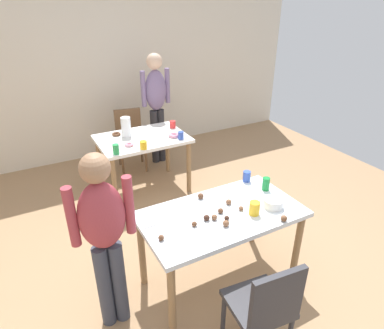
# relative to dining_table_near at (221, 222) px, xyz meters

# --- Properties ---
(ground_plane) EXTENTS (6.40, 6.40, 0.00)m
(ground_plane) POSITION_rel_dining_table_near_xyz_m (0.12, 0.09, -0.65)
(ground_plane) COLOR #9E7A56
(wall_back) EXTENTS (6.40, 0.10, 2.60)m
(wall_back) POSITION_rel_dining_table_near_xyz_m (0.12, 3.29, 0.65)
(wall_back) COLOR beige
(wall_back) RESTS_ON ground_plane
(dining_table_near) EXTENTS (1.34, 0.73, 0.75)m
(dining_table_near) POSITION_rel_dining_table_near_xyz_m (0.00, 0.00, 0.00)
(dining_table_near) COLOR silver
(dining_table_near) RESTS_ON ground_plane
(dining_table_far) EXTENTS (1.10, 0.78, 0.75)m
(dining_table_far) POSITION_rel_dining_table_near_xyz_m (0.01, 1.84, -0.01)
(dining_table_far) COLOR white
(dining_table_far) RESTS_ON ground_plane
(chair_near_table) EXTENTS (0.44, 0.44, 0.87)m
(chair_near_table) POSITION_rel_dining_table_near_xyz_m (-0.12, -0.74, -0.16)
(chair_near_table) COLOR #2D2D33
(chair_near_table) RESTS_ON ground_plane
(chair_far_table) EXTENTS (0.46, 0.46, 0.87)m
(chair_far_table) POSITION_rel_dining_table_near_xyz_m (0.09, 2.59, -0.16)
(chair_far_table) COLOR brown
(chair_far_table) RESTS_ON ground_plane
(person_girl_near) EXTENTS (0.45, 0.23, 1.48)m
(person_girl_near) POSITION_rel_dining_table_near_xyz_m (-0.95, 0.04, 0.23)
(person_girl_near) COLOR #383D4C
(person_girl_near) RESTS_ON ground_plane
(person_adult_far) EXTENTS (0.45, 0.22, 1.64)m
(person_adult_far) POSITION_rel_dining_table_near_xyz_m (0.52, 2.56, 0.34)
(person_adult_far) COLOR #28282D
(person_adult_far) RESTS_ON ground_plane
(mixing_bowl) EXTENTS (0.17, 0.17, 0.07)m
(mixing_bowl) POSITION_rel_dining_table_near_xyz_m (0.43, -0.14, 0.14)
(mixing_bowl) COLOR white
(mixing_bowl) RESTS_ON dining_table_near
(soda_can) EXTENTS (0.07, 0.07, 0.12)m
(soda_can) POSITION_rel_dining_table_near_xyz_m (0.55, 0.11, 0.16)
(soda_can) COLOR #198438
(soda_can) RESTS_ON dining_table_near
(fork_near) EXTENTS (0.17, 0.02, 0.01)m
(fork_near) POSITION_rel_dining_table_near_xyz_m (-0.56, 0.10, 0.10)
(fork_near) COLOR silver
(fork_near) RESTS_ON dining_table_near
(cup_near_0) EXTENTS (0.09, 0.09, 0.11)m
(cup_near_0) POSITION_rel_dining_table_near_xyz_m (0.22, -0.14, 0.15)
(cup_near_0) COLOR yellow
(cup_near_0) RESTS_ON dining_table_near
(cup_near_1) EXTENTS (0.07, 0.07, 0.10)m
(cup_near_1) POSITION_rel_dining_table_near_xyz_m (0.49, 0.32, 0.15)
(cup_near_1) COLOR #3351B2
(cup_near_1) RESTS_ON dining_table_near
(cake_ball_0) EXTENTS (0.04, 0.04, 0.04)m
(cake_ball_0) POSITION_rel_dining_table_near_xyz_m (-0.01, -0.00, 0.12)
(cake_ball_0) COLOR brown
(cake_ball_0) RESTS_ON dining_table_near
(cake_ball_1) EXTENTS (0.04, 0.04, 0.04)m
(cake_ball_1) POSITION_rel_dining_table_near_xyz_m (-0.02, -0.11, 0.12)
(cake_ball_1) COLOR #3D2319
(cake_ball_1) RESTS_ON dining_table_near
(cake_ball_2) EXTENTS (0.05, 0.05, 0.05)m
(cake_ball_2) POSITION_rel_dining_table_near_xyz_m (-0.11, -0.06, 0.12)
(cake_ball_2) COLOR brown
(cake_ball_2) RESTS_ON dining_table_near
(cake_ball_3) EXTENTS (0.05, 0.05, 0.05)m
(cake_ball_3) POSITION_rel_dining_table_near_xyz_m (-0.05, 0.26, 0.12)
(cake_ball_3) COLOR brown
(cake_ball_3) RESTS_ON dining_table_near
(cake_ball_4) EXTENTS (0.04, 0.04, 0.04)m
(cake_ball_4) POSITION_rel_dining_table_near_xyz_m (-0.29, -0.05, 0.12)
(cake_ball_4) COLOR brown
(cake_ball_4) RESTS_ON dining_table_near
(cake_ball_5) EXTENTS (0.05, 0.05, 0.05)m
(cake_ball_5) POSITION_rel_dining_table_near_xyz_m (-0.07, -0.17, 0.12)
(cake_ball_5) COLOR brown
(cake_ball_5) RESTS_ON dining_table_near
(cake_ball_6) EXTENTS (0.04, 0.04, 0.04)m
(cake_ball_6) POSITION_rel_dining_table_near_xyz_m (-0.58, -0.08, 0.12)
(cake_ball_6) COLOR brown
(cake_ball_6) RESTS_ON dining_table_near
(cake_ball_7) EXTENTS (0.05, 0.05, 0.05)m
(cake_ball_7) POSITION_rel_dining_table_near_xyz_m (0.37, -0.33, 0.12)
(cake_ball_7) COLOR brown
(cake_ball_7) RESTS_ON dining_table_near
(cake_ball_8) EXTENTS (0.05, 0.05, 0.05)m
(cake_ball_8) POSITION_rel_dining_table_near_xyz_m (0.12, 0.07, 0.12)
(cake_ball_8) COLOR brown
(cake_ball_8) RESTS_ON dining_table_near
(cake_ball_9) EXTENTS (0.04, 0.04, 0.04)m
(cake_ball_9) POSITION_rel_dining_table_near_xyz_m (0.16, -0.05, 0.12)
(cake_ball_9) COLOR brown
(cake_ball_9) RESTS_ON dining_table_near
(cake_ball_10) EXTENTS (0.05, 0.05, 0.05)m
(cake_ball_10) POSITION_rel_dining_table_near_xyz_m (-0.16, -0.03, 0.12)
(cake_ball_10) COLOR #3D2319
(cake_ball_10) RESTS_ON dining_table_near
(pitcher_far) EXTENTS (0.12, 0.12, 0.24)m
(pitcher_far) POSITION_rel_dining_table_near_xyz_m (-0.14, 1.98, 0.22)
(pitcher_far) COLOR white
(pitcher_far) RESTS_ON dining_table_far
(cup_far_0) EXTENTS (0.08, 0.08, 0.10)m
(cup_far_0) POSITION_rel_dining_table_near_xyz_m (-0.10, 1.50, 0.15)
(cup_far_0) COLOR yellow
(cup_far_0) RESTS_ON dining_table_far
(cup_far_1) EXTENTS (0.08, 0.08, 0.09)m
(cup_far_1) POSITION_rel_dining_table_near_xyz_m (0.50, 1.97, 0.14)
(cup_far_1) COLOR red
(cup_far_1) RESTS_ON dining_table_far
(cup_far_2) EXTENTS (0.07, 0.07, 0.12)m
(cup_far_2) POSITION_rel_dining_table_near_xyz_m (-0.42, 1.52, 0.16)
(cup_far_2) COLOR green
(cup_far_2) RESTS_ON dining_table_far
(cup_far_3) EXTENTS (0.07, 0.07, 0.10)m
(cup_far_3) POSITION_rel_dining_table_near_xyz_m (0.42, 1.57, 0.15)
(cup_far_3) COLOR #3351B2
(cup_far_3) RESTS_ON dining_table_far
(donut_far_0) EXTENTS (0.11, 0.11, 0.03)m
(donut_far_0) POSITION_rel_dining_table_near_xyz_m (-0.25, 2.06, 0.11)
(donut_far_0) COLOR brown
(donut_far_0) RESTS_ON dining_table_far
(donut_far_1) EXTENTS (0.11, 0.11, 0.03)m
(donut_far_1) POSITION_rel_dining_table_near_xyz_m (-0.22, 1.67, 0.11)
(donut_far_1) COLOR pink
(donut_far_1) RESTS_ON dining_table_far
(donut_far_2) EXTENTS (0.14, 0.14, 0.04)m
(donut_far_2) POSITION_rel_dining_table_near_xyz_m (0.37, 1.67, 0.12)
(donut_far_2) COLOR pink
(donut_far_2) RESTS_ON dining_table_far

